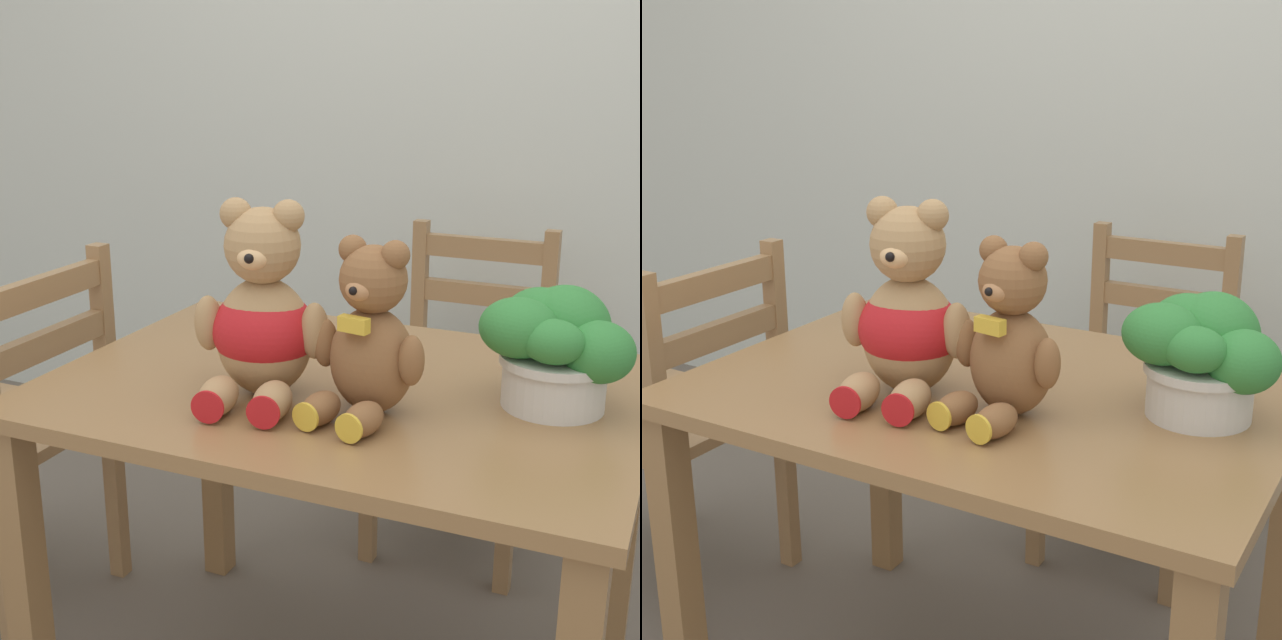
# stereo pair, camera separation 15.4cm
# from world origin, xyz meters

# --- Properties ---
(wall_back) EXTENTS (8.00, 0.04, 2.60)m
(wall_back) POSITION_xyz_m (0.00, 1.65, 1.30)
(wall_back) COLOR silver
(wall_back) RESTS_ON ground_plane
(dining_table) EXTENTS (1.10, 0.80, 0.73)m
(dining_table) POSITION_xyz_m (0.00, 0.40, 0.62)
(dining_table) COLOR olive
(dining_table) RESTS_ON ground_plane
(wooden_chair_behind) EXTENTS (0.41, 0.43, 0.87)m
(wooden_chair_behind) POSITION_xyz_m (0.03, 1.20, 0.43)
(wooden_chair_behind) COLOR #997047
(wooden_chair_behind) RESTS_ON ground_plane
(wooden_chair_side) EXTENTS (0.46, 0.43, 0.89)m
(wooden_chair_side) POSITION_xyz_m (-0.89, 0.43, 0.46)
(wooden_chair_side) COLOR #997047
(wooden_chair_side) RESTS_ON ground_plane
(teddy_bear_left) EXTENTS (0.25, 0.28, 0.36)m
(teddy_bear_left) POSITION_xyz_m (-0.11, 0.29, 0.87)
(teddy_bear_left) COLOR tan
(teddy_bear_left) RESTS_ON dining_table
(teddy_bear_right) EXTENTS (0.22, 0.23, 0.31)m
(teddy_bear_right) POSITION_xyz_m (0.09, 0.28, 0.86)
(teddy_bear_right) COLOR brown
(teddy_bear_right) RESTS_ON dining_table
(potted_plant) EXTENTS (0.26, 0.22, 0.21)m
(potted_plant) POSITION_xyz_m (0.37, 0.45, 0.84)
(potted_plant) COLOR beige
(potted_plant) RESTS_ON dining_table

